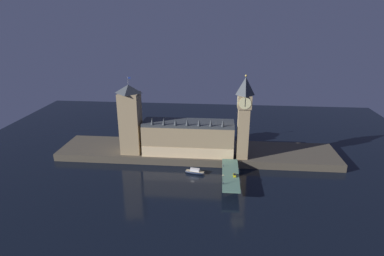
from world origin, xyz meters
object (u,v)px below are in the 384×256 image
(car_southbound_lead, at_px, (234,175))
(pedestrian_near_rail, at_px, (223,183))
(victoria_tower, at_px, (130,119))
(clock_tower, at_px, (244,115))
(boat_upstream, at_px, (195,172))
(pedestrian_far_rail, at_px, (223,165))
(street_lamp_near, at_px, (223,178))

(car_southbound_lead, height_order, pedestrian_near_rail, pedestrian_near_rail)
(pedestrian_near_rail, bearing_deg, victoria_tower, 145.51)
(clock_tower, bearing_deg, car_southbound_lead, -100.94)
(clock_tower, distance_m, car_southbound_lead, 46.49)
(pedestrian_near_rail, relative_size, boat_upstream, 0.12)
(pedestrian_near_rail, height_order, boat_upstream, pedestrian_near_rail)
(clock_tower, bearing_deg, boat_upstream, -151.03)
(car_southbound_lead, bearing_deg, pedestrian_far_rail, 117.92)
(pedestrian_near_rail, relative_size, pedestrian_far_rail, 0.98)
(pedestrian_near_rail, distance_m, boat_upstream, 34.26)
(clock_tower, height_order, boat_upstream, clock_tower)
(clock_tower, relative_size, boat_upstream, 4.12)
(pedestrian_far_rail, bearing_deg, clock_tower, 55.83)
(street_lamp_near, xyz_separation_m, boat_upstream, (-19.61, 26.59, -10.06))
(pedestrian_near_rail, distance_m, street_lamp_near, 3.19)
(car_southbound_lead, relative_size, pedestrian_near_rail, 2.29)
(street_lamp_near, distance_m, boat_upstream, 34.54)
(victoria_tower, xyz_separation_m, boat_upstream, (51.30, -22.06, -31.07))
(boat_upstream, bearing_deg, car_southbound_lead, -29.47)
(pedestrian_far_rail, bearing_deg, boat_upstream, 175.18)
(pedestrian_far_rail, xyz_separation_m, boat_upstream, (-20.01, 1.69, -6.93))
(boat_upstream, bearing_deg, pedestrian_near_rail, -53.39)
(victoria_tower, distance_m, car_southbound_lead, 90.43)
(pedestrian_far_rail, distance_m, boat_upstream, 21.24)
(car_southbound_lead, xyz_separation_m, street_lamp_near, (-7.67, -11.17, 3.40))
(victoria_tower, relative_size, street_lamp_near, 9.04)
(clock_tower, xyz_separation_m, pedestrian_far_rail, (-13.88, -20.45, -30.54))
(clock_tower, xyz_separation_m, car_southbound_lead, (-6.61, -34.18, -30.82))
(clock_tower, relative_size, pedestrian_far_rail, 33.84)
(boat_upstream, bearing_deg, pedestrian_far_rail, -4.82)
(street_lamp_near, bearing_deg, boat_upstream, 126.41)
(clock_tower, relative_size, victoria_tower, 1.06)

